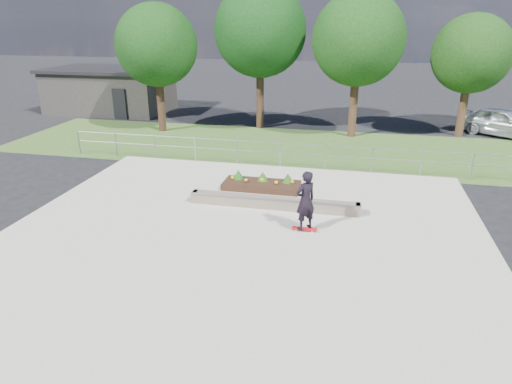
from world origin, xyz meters
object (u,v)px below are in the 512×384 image
grind_ledge (274,203)px  planter_bed (262,184)px  skateboarder (305,201)px  parked_car (504,122)px

grind_ledge → planter_bed: 2.05m
planter_bed → skateboarder: 4.13m
planter_bed → parked_car: bearing=44.2°
grind_ledge → planter_bed: planter_bed is taller
planter_bed → parked_car: parked_car is taller
planter_bed → skateboarder: bearing=-59.0°
grind_ledge → parked_car: 17.03m
grind_ledge → skateboarder: 2.19m
grind_ledge → skateboarder: skateboarder is taller
planter_bed → skateboarder: skateboarder is taller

